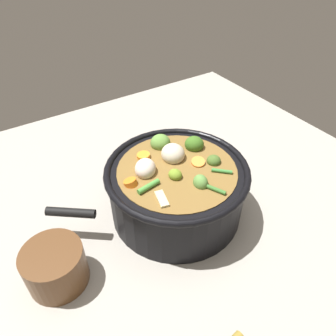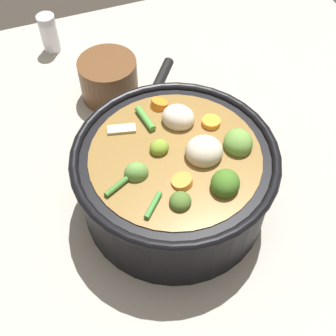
% 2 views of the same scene
% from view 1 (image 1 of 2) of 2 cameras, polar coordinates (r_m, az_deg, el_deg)
% --- Properties ---
extents(ground_plane, '(1.10, 1.10, 0.00)m').
position_cam_1_polar(ground_plane, '(0.72, 1.44, -7.55)').
color(ground_plane, '#9E998E').
extents(cooking_pot, '(0.29, 0.29, 0.15)m').
position_cam_1_polar(cooking_pot, '(0.67, 1.51, -3.66)').
color(cooking_pot, black).
rests_on(cooking_pot, ground_plane).
extents(small_saucepan, '(0.17, 0.16, 0.08)m').
position_cam_1_polar(small_saucepan, '(0.61, -19.45, -16.02)').
color(small_saucepan, brown).
rests_on(small_saucepan, ground_plane).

